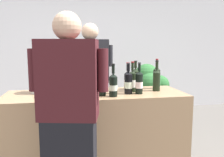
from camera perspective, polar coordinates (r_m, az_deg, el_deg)
wall_back at (r=4.95m, az=-7.37°, el=8.04°), size 8.00×0.10×2.80m
counter at (r=2.53m, az=-3.92°, el=-13.69°), size 1.85×0.63×0.90m
wine_bottle_0 at (r=2.70m, az=10.92°, el=0.24°), size 0.08×0.08×0.34m
wine_bottle_1 at (r=2.47m, az=5.04°, el=-0.65°), size 0.08×0.08×0.32m
wine_bottle_2 at (r=2.28m, az=-2.50°, el=-1.48°), size 0.08×0.08×0.31m
wine_bottle_3 at (r=2.63m, az=5.78°, el=0.14°), size 0.08×0.08×0.32m
wine_bottle_4 at (r=2.56m, az=10.93°, el=-0.16°), size 0.08×0.08×0.33m
wine_bottle_5 at (r=2.19m, az=-6.68°, el=-1.35°), size 0.08×0.08×0.34m
wine_bottle_6 at (r=2.24m, az=-12.66°, el=-1.82°), size 0.08×0.08×0.31m
wine_bottle_7 at (r=2.36m, az=4.05°, el=-1.02°), size 0.08×0.08×0.32m
wine_bottle_8 at (r=2.44m, az=-4.01°, el=-0.71°), size 0.07×0.07×0.31m
wine_bottle_9 at (r=2.55m, az=3.90°, el=-0.46°), size 0.08×0.08×0.31m
wine_bottle_10 at (r=2.37m, az=6.71°, el=-0.95°), size 0.08×0.08×0.32m
wine_bottle_11 at (r=2.22m, az=0.31°, el=-1.58°), size 0.08×0.08×0.32m
wine_glass at (r=2.38m, az=0.08°, el=-1.02°), size 0.08×0.08×0.16m
ice_bucket at (r=2.51m, az=-17.22°, el=-0.84°), size 0.21×0.21×0.23m
person_server at (r=3.10m, az=-5.27°, el=-2.61°), size 0.61×0.28×1.68m
person_guest at (r=1.80m, az=-10.42°, el=-11.34°), size 0.57×0.32×1.63m
potted_shrub at (r=3.84m, az=9.47°, el=-2.50°), size 0.55×0.56×1.10m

